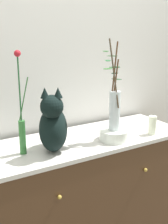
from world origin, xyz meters
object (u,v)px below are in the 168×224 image
Objects in this scene: vase_slim_green at (22,123)px; vase_glass_clear at (114,105)px; sideboard at (84,198)px; cat_sitting at (53,125)px; bowl_porcelain at (114,135)px; candle_pillar at (152,125)px.

vase_glass_clear reaches higher than vase_slim_green.
sideboard is 0.65m from cat_sitting.
cat_sitting is (-0.25, -0.08, 0.60)m from sideboard.
cat_sitting reaches higher than bowl_porcelain.
vase_glass_clear is (0.40, -0.04, 0.07)m from cat_sitting.
bowl_porcelain is 0.29m from candle_pillar.
sideboard is 0.70m from vase_glass_clear.
sideboard is 0.75m from vase_slim_green.
bowl_porcelain is (0.57, -0.09, -0.15)m from vase_slim_green.
bowl_porcelain is 0.20m from vase_glass_clear.
bowl_porcelain reaches higher than sideboard.
sideboard is at bearing 17.04° from cat_sitting.
cat_sitting is 3.33× the size of candle_pillar.
candle_pillar is (0.29, -0.05, -0.17)m from vase_glass_clear.
candle_pillar is at bearing -9.18° from vase_slim_green.
vase_slim_green is at bearing 170.82° from vase_glass_clear.
cat_sitting is at bearing -17.39° from vase_slim_green.
candle_pillar is (0.69, -0.09, -0.09)m from cat_sitting.
vase_glass_clear is 0.34m from candle_pillar.
cat_sitting is 0.79× the size of vase_slim_green.
vase_glass_clear is (0.15, -0.12, 0.67)m from sideboard.
bowl_porcelain is 0.33× the size of vase_glass_clear.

